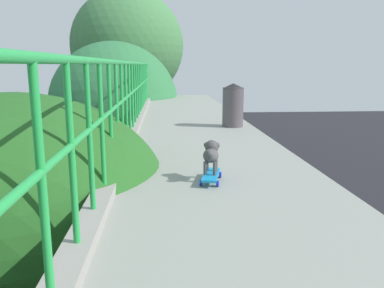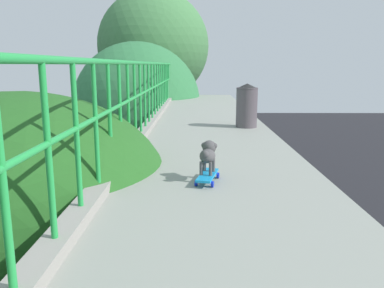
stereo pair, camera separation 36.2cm
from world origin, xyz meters
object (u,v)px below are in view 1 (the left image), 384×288
car_silver_fifth (3,273)px  litter_bin (233,105)px  small_dog (211,153)px  car_yellow_cab_seventh (59,197)px  city_bus (44,136)px  toy_skateboard (211,175)px

car_silver_fifth → litter_bin: 10.28m
car_silver_fifth → small_dog: size_ratio=10.86×
car_silver_fifth → car_yellow_cab_seventh: car_yellow_cab_seventh is taller
car_silver_fifth → small_dog: (6.00, -8.29, 5.94)m
city_bus → toy_skateboard: toy_skateboard is taller
city_bus → small_dog: 29.46m
car_silver_fifth → city_bus: city_bus is taller
small_dog → litter_bin: 3.79m
car_silver_fifth → litter_bin: (6.89, -4.60, 6.08)m
small_dog → toy_skateboard: bearing=-96.1°
car_silver_fifth → car_yellow_cab_seventh: 7.73m
toy_skateboard → car_silver_fifth: bearing=125.7°
city_bus → litter_bin: size_ratio=12.41×
car_yellow_cab_seventh → city_bus: city_bus is taller
car_silver_fifth → city_bus: 19.46m
car_yellow_cab_seventh → toy_skateboard: toy_skateboard is taller
car_silver_fifth → small_dog: 11.83m
city_bus → small_dog: size_ratio=30.88×
car_silver_fifth → toy_skateboard: (6.00, -8.35, 5.71)m
city_bus → toy_skateboard: (10.16, -27.32, 4.45)m
car_silver_fifth → city_bus: size_ratio=0.35×
toy_skateboard → small_dog: small_dog is taller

